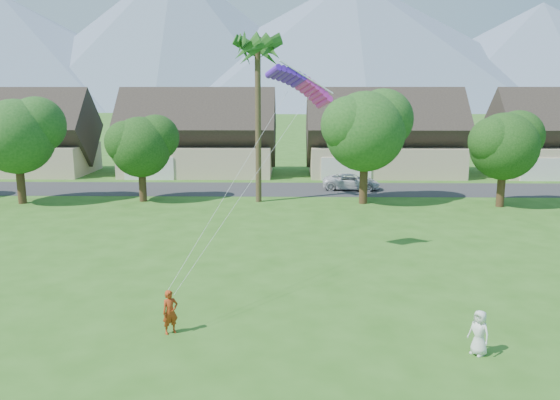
{
  "coord_description": "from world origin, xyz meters",
  "views": [
    {
      "loc": [
        0.43,
        -12.91,
        8.34
      ],
      "look_at": [
        0.0,
        10.0,
        3.8
      ],
      "focal_mm": 35.0,
      "sensor_mm": 36.0,
      "label": 1
    }
  ],
  "objects_px": {
    "parafoil_kite": "(301,82)",
    "parked_car": "(351,182)",
    "kite_flyer": "(170,312)",
    "watcher": "(479,333)"
  },
  "relations": [
    {
      "from": "parafoil_kite",
      "to": "parked_car",
      "type": "bearing_deg",
      "value": 52.21
    },
    {
      "from": "kite_flyer",
      "to": "parafoil_kite",
      "type": "height_order",
      "value": "parafoil_kite"
    },
    {
      "from": "kite_flyer",
      "to": "parafoil_kite",
      "type": "bearing_deg",
      "value": 27.81
    },
    {
      "from": "watcher",
      "to": "parked_car",
      "type": "height_order",
      "value": "watcher"
    },
    {
      "from": "watcher",
      "to": "parked_car",
      "type": "xyz_separation_m",
      "value": [
        -0.78,
        30.44,
        -0.06
      ]
    },
    {
      "from": "parked_car",
      "to": "kite_flyer",
      "type": "bearing_deg",
      "value": 167.26
    },
    {
      "from": "watcher",
      "to": "parafoil_kite",
      "type": "distance_m",
      "value": 14.4
    },
    {
      "from": "watcher",
      "to": "parafoil_kite",
      "type": "bearing_deg",
      "value": 170.85
    },
    {
      "from": "kite_flyer",
      "to": "watcher",
      "type": "xyz_separation_m",
      "value": [
        10.28,
        -1.39,
        -0.04
      ]
    },
    {
      "from": "watcher",
      "to": "parked_car",
      "type": "bearing_deg",
      "value": 144.33
    }
  ]
}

